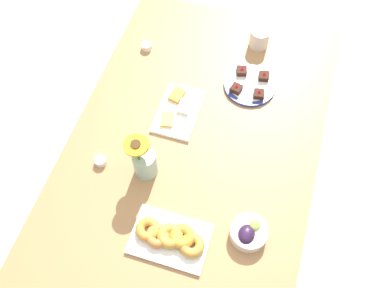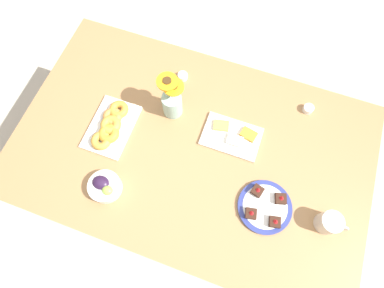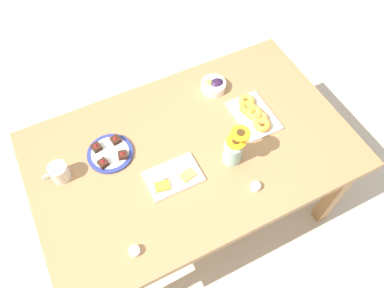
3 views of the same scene
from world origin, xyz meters
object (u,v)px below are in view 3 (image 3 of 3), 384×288
dessert_plate (110,153)px  dining_table (192,157)px  coffee_mug (59,172)px  cheese_platter (173,177)px  flower_vase (233,151)px  grape_bowl (214,85)px  jam_cup_berry (134,251)px  jam_cup_honey (255,186)px  croissant_platter (254,114)px

dessert_plate → dining_table: bearing=158.3°
coffee_mug → cheese_platter: bearing=152.9°
dining_table → flower_vase: bearing=135.5°
coffee_mug → grape_bowl: (-0.91, -0.17, -0.02)m
jam_cup_berry → jam_cup_honey: bearing=-177.1°
cheese_platter → flower_vase: 0.31m
croissant_platter → jam_cup_honey: croissant_platter is taller
coffee_mug → jam_cup_berry: (-0.18, 0.49, -0.03)m
jam_cup_berry → flower_vase: (-0.60, -0.21, 0.07)m
croissant_platter → jam_cup_berry: 0.92m
dining_table → jam_cup_honey: jam_cup_honey is taller
coffee_mug → grape_bowl: 0.93m
dining_table → croissant_platter: croissant_platter is taller
jam_cup_berry → coffee_mug: bearing=-70.3°
dining_table → cheese_platter: (0.16, 0.11, 0.10)m
dining_table → coffee_mug: coffee_mug is taller
dining_table → flower_vase: flower_vase is taller
cheese_platter → flower_vase: flower_vase is taller
flower_vase → jam_cup_honey: bearing=95.9°
jam_cup_honey → jam_cup_berry: same height
croissant_platter → grape_bowl: bearing=-69.7°
coffee_mug → jam_cup_honey: (-0.79, 0.46, -0.03)m
flower_vase → cheese_platter: bearing=-6.7°
dessert_plate → flower_vase: 0.60m
grape_bowl → jam_cup_honey: 0.64m
cheese_platter → flower_vase: (-0.30, 0.04, 0.07)m
croissant_platter → dessert_plate: size_ratio=1.24×
jam_cup_honey → flower_vase: size_ratio=0.20×
dessert_plate → flower_vase: bearing=150.6°
croissant_platter → jam_cup_berry: size_ratio=5.87×
dining_table → flower_vase: (-0.15, 0.14, 0.17)m
jam_cup_berry → flower_vase: size_ratio=0.20×
dessert_plate → coffee_mug: bearing=3.9°
dining_table → croissant_platter: bearing=-174.7°
jam_cup_honey → jam_cup_berry: bearing=2.9°
cheese_platter → croissant_platter: (-0.54, -0.14, 0.01)m
grape_bowl → jam_cup_berry: grape_bowl is taller
jam_cup_honey → flower_vase: 0.20m
cheese_platter → dessert_plate: size_ratio=1.14×
dining_table → grape_bowl: grape_bowl is taller
flower_vase → grape_bowl: bearing=-107.1°
dining_table → jam_cup_berry: (0.45, 0.36, 0.10)m
dining_table → dessert_plate: 0.42m
grape_bowl → cheese_platter: 0.60m
coffee_mug → croissant_platter: coffee_mug is taller
cheese_platter → croissant_platter: 0.55m
croissant_platter → flower_vase: 0.30m
dining_table → coffee_mug: 0.65m
dining_table → jam_cup_berry: 0.58m
croissant_platter → dessert_plate: bearing=-8.6°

